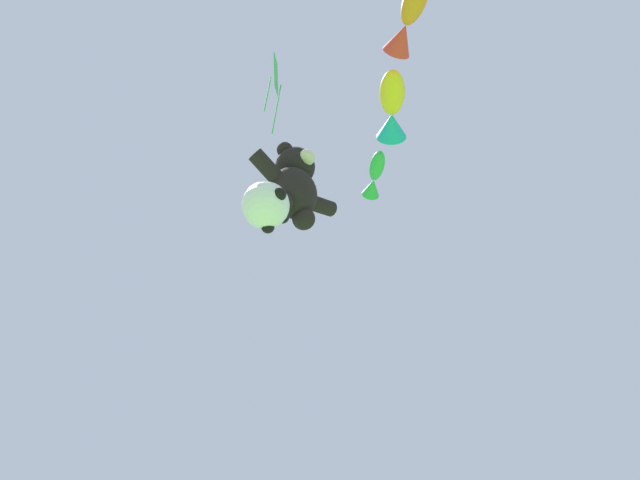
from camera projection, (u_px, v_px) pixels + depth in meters
name	position (u px, v px, depth m)	size (l,w,h in m)	color
teddy_bear_kite	(294.00, 184.00, 13.58)	(2.36, 1.04, 2.39)	black
soccer_ball_kite	(266.00, 206.00, 11.83)	(1.01, 1.01, 0.93)	white
fish_kite_emerald	(374.00, 177.00, 18.01)	(1.26, 1.53, 0.52)	green
fish_kite_goldfin	(392.00, 109.00, 16.45)	(1.92, 1.91, 0.82)	yellow
fish_kite_tangerine	(408.00, 19.00, 15.11)	(1.51, 2.12, 0.71)	orange
diamond_kite	(276.00, 79.00, 16.25)	(0.91, 0.92, 3.18)	green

